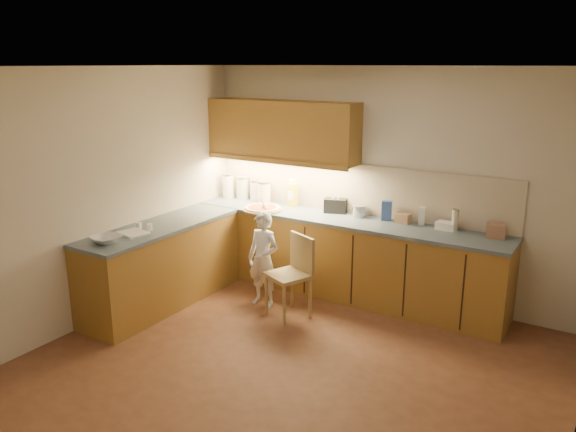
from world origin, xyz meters
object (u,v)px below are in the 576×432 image
object	(u,v)px
pizza_on_board	(262,208)
oil_jug	(292,194)
child	(263,259)
toaster	(335,206)
wooden_chair	(294,270)

from	to	relation	value
pizza_on_board	oil_jug	bearing A→B (deg)	61.09
child	toaster	xyz separation A→B (m)	(0.41, 0.92, 0.47)
child	wooden_chair	size ratio (longest dim) A/B	1.22
wooden_chair	pizza_on_board	bearing A→B (deg)	166.47
pizza_on_board	wooden_chair	xyz separation A→B (m)	(0.80, -0.60, -0.43)
wooden_chair	oil_jug	size ratio (longest dim) A/B	2.62
child	oil_jug	xyz separation A→B (m)	(-0.18, 0.92, 0.54)
child	pizza_on_board	bearing A→B (deg)	128.25
child	oil_jug	world-z (taller)	oil_jug
toaster	oil_jug	bearing A→B (deg)	160.90
oil_jug	toaster	bearing A→B (deg)	0.02
wooden_chair	oil_jug	xyz separation A→B (m)	(-0.60, 0.97, 0.56)
pizza_on_board	child	world-z (taller)	pizza_on_board
pizza_on_board	child	xyz separation A→B (m)	(0.38, -0.56, -0.41)
oil_jug	wooden_chair	bearing A→B (deg)	-58.03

